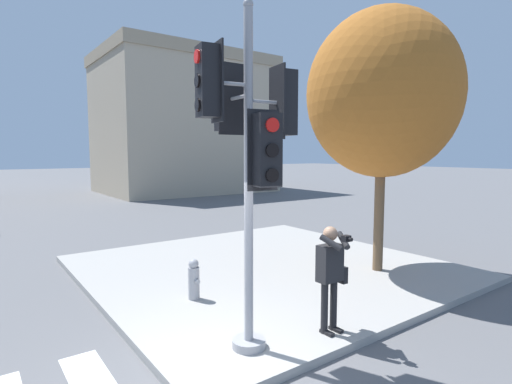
% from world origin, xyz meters
% --- Properties ---
extents(ground_plane, '(160.00, 160.00, 0.00)m').
position_xyz_m(ground_plane, '(0.00, 0.00, 0.00)').
color(ground_plane, '#5B5B5E').
extents(sidewalk_corner, '(8.00, 8.00, 0.13)m').
position_xyz_m(sidewalk_corner, '(3.50, 3.50, 0.07)').
color(sidewalk_corner, '#9E9B96').
rests_on(sidewalk_corner, ground_plane).
extents(traffic_signal_pole, '(1.46, 1.46, 4.78)m').
position_xyz_m(traffic_signal_pole, '(0.77, 0.30, 3.12)').
color(traffic_signal_pole, '#939399').
rests_on(traffic_signal_pole, sidewalk_corner).
extents(person_photographer, '(0.58, 0.54, 1.65)m').
position_xyz_m(person_photographer, '(2.10, -0.03, 1.12)').
color(person_photographer, black).
rests_on(person_photographer, sidewalk_corner).
extents(street_tree, '(3.46, 3.46, 6.01)m').
position_xyz_m(street_tree, '(5.45, 1.61, 4.23)').
color(street_tree, brown).
rests_on(street_tree, sidewalk_corner).
extents(fire_hydrant, '(0.21, 0.27, 0.78)m').
position_xyz_m(fire_hydrant, '(1.03, 2.46, 0.52)').
color(fire_hydrant, '#99999E').
rests_on(fire_hydrant, sidewalk_corner).
extents(building_right, '(11.89, 9.10, 10.09)m').
position_xyz_m(building_right, '(11.30, 23.84, 5.06)').
color(building_right, tan).
rests_on(building_right, ground_plane).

